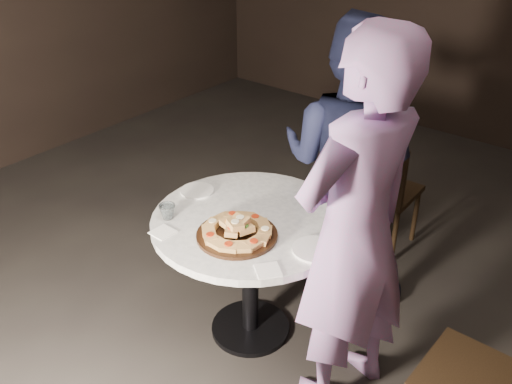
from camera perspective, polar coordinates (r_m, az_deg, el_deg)
floor at (r=3.28m, az=-1.74°, el=-14.83°), size 7.00×7.00×0.00m
table at (r=2.97m, az=-0.61°, el=-4.91°), size 1.31×1.31×0.75m
serving_board at (r=2.75m, az=-1.92°, el=-4.32°), size 0.47×0.47×0.02m
focaccia_pile at (r=2.73m, az=-1.92°, el=-3.73°), size 0.35×0.34×0.09m
plate_left at (r=3.14m, az=-5.92°, el=0.14°), size 0.19×0.19×0.01m
plate_right at (r=2.67m, az=5.93°, el=-5.74°), size 0.27×0.27×0.01m
water_glass at (r=2.90m, az=-8.85°, el=-1.95°), size 0.11×0.11×0.08m
napkin_near at (r=2.81m, az=-9.29°, el=-4.00°), size 0.11×0.11×0.01m
napkin_far at (r=2.53m, az=1.21°, el=-7.83°), size 0.15×0.15×0.01m
chair_far at (r=3.82m, az=12.42°, el=0.46°), size 0.40×0.42×0.83m
chair_right at (r=2.58m, az=23.29°, el=-16.94°), size 0.45×0.43×0.91m
diner_navy at (r=3.27m, az=9.14°, el=2.89°), size 0.90×0.74×1.69m
diner_teal at (r=2.50m, az=9.81°, el=-4.21°), size 0.59×0.76×1.85m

